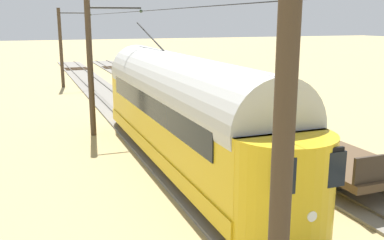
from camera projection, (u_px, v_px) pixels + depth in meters
ground_plane at (188, 129)px, 22.76m from camera, size 220.00×220.00×0.00m
track_streetcar_siding at (223, 123)px, 23.79m from camera, size 2.80×80.00×0.18m
track_adjacent_siding at (146, 131)px, 22.27m from camera, size 2.80×80.00×0.18m
vintage_streetcar at (181, 108)px, 16.79m from camera, size 2.65×16.77×5.28m
flatcar_adjacent at (289, 138)px, 17.83m from camera, size 2.80×11.48×1.60m
catenary_pole_foreground at (62, 46)px, 36.23m from camera, size 2.80×0.28×6.54m
catenary_pole_mid_near at (92, 66)px, 20.91m from camera, size 2.80×0.28×6.54m
catenary_pole_mid_far at (286, 191)px, 5.60m from camera, size 2.80×0.28×6.54m
overhead_wire_run at (199, 7)px, 14.21m from camera, size 2.59×54.50×0.18m
switch_stand at (206, 93)px, 29.58m from camera, size 0.50×0.30×1.24m
track_end_bumper at (168, 91)px, 32.65m from camera, size 1.80×0.60×0.80m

